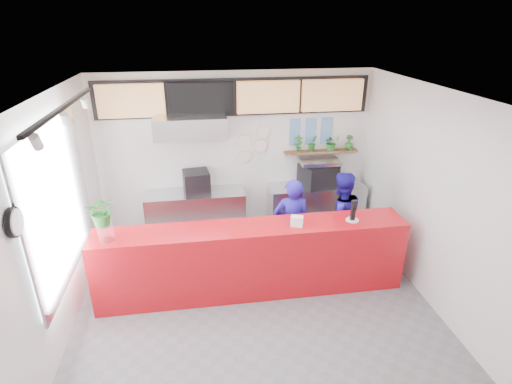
# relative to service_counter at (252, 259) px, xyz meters

# --- Properties ---
(floor) EXTENTS (5.00, 5.00, 0.00)m
(floor) POSITION_rel_service_counter_xyz_m (0.00, -0.40, -0.55)
(floor) COLOR slate
(floor) RESTS_ON ground
(ceiling) EXTENTS (5.00, 5.00, 0.00)m
(ceiling) POSITION_rel_service_counter_xyz_m (0.00, -0.40, 2.45)
(ceiling) COLOR silver
(wall_back) EXTENTS (5.00, 0.00, 5.00)m
(wall_back) POSITION_rel_service_counter_xyz_m (0.00, 2.10, 0.95)
(wall_back) COLOR white
(wall_back) RESTS_ON ground
(wall_left) EXTENTS (0.00, 5.00, 5.00)m
(wall_left) POSITION_rel_service_counter_xyz_m (-2.50, -0.40, 0.95)
(wall_left) COLOR white
(wall_left) RESTS_ON ground
(wall_right) EXTENTS (0.00, 5.00, 5.00)m
(wall_right) POSITION_rel_service_counter_xyz_m (2.50, -0.40, 0.95)
(wall_right) COLOR white
(wall_right) RESTS_ON ground
(service_counter) EXTENTS (4.50, 0.60, 1.10)m
(service_counter) POSITION_rel_service_counter_xyz_m (0.00, 0.00, 0.00)
(service_counter) COLOR red
(service_counter) RESTS_ON ground
(cream_band) EXTENTS (5.00, 0.02, 0.80)m
(cream_band) POSITION_rel_service_counter_xyz_m (0.00, 2.09, 2.05)
(cream_band) COLOR beige
(cream_band) RESTS_ON wall_back
(prep_bench) EXTENTS (1.80, 0.60, 0.90)m
(prep_bench) POSITION_rel_service_counter_xyz_m (-0.80, 1.80, -0.10)
(prep_bench) COLOR #B2B5BA
(prep_bench) RESTS_ON ground
(panini_oven) EXTENTS (0.50, 0.50, 0.40)m
(panini_oven) POSITION_rel_service_counter_xyz_m (-0.76, 1.80, 0.55)
(panini_oven) COLOR black
(panini_oven) RESTS_ON prep_bench
(extraction_hood) EXTENTS (1.20, 0.70, 0.35)m
(extraction_hood) POSITION_rel_service_counter_xyz_m (-0.80, 1.75, 1.60)
(extraction_hood) COLOR #B2B5BA
(extraction_hood) RESTS_ON ceiling
(hood_lip) EXTENTS (1.20, 0.69, 0.31)m
(hood_lip) POSITION_rel_service_counter_xyz_m (-0.80, 1.75, 1.40)
(hood_lip) COLOR #B2B5BA
(hood_lip) RESTS_ON ceiling
(right_bench) EXTENTS (1.80, 0.60, 0.90)m
(right_bench) POSITION_rel_service_counter_xyz_m (1.50, 1.80, -0.10)
(right_bench) COLOR #B2B5BA
(right_bench) RESTS_ON ground
(espresso_machine) EXTENTS (0.78, 0.66, 0.42)m
(espresso_machine) POSITION_rel_service_counter_xyz_m (1.51, 1.80, 0.56)
(espresso_machine) COLOR black
(espresso_machine) RESTS_ON right_bench
(espresso_tray) EXTENTS (0.74, 0.52, 0.07)m
(espresso_tray) POSITION_rel_service_counter_xyz_m (1.51, 1.80, 0.83)
(espresso_tray) COLOR silver
(espresso_tray) RESTS_ON espresso_machine
(herb_shelf) EXTENTS (1.40, 0.18, 0.04)m
(herb_shelf) POSITION_rel_service_counter_xyz_m (1.60, 2.00, 0.95)
(herb_shelf) COLOR brown
(herb_shelf) RESTS_ON wall_back
(menu_board_far_left) EXTENTS (1.10, 0.10, 0.55)m
(menu_board_far_left) POSITION_rel_service_counter_xyz_m (-1.75, 1.98, 2.00)
(menu_board_far_left) COLOR tan
(menu_board_far_left) RESTS_ON wall_back
(menu_board_mid_left) EXTENTS (1.10, 0.10, 0.55)m
(menu_board_mid_left) POSITION_rel_service_counter_xyz_m (-0.59, 1.98, 2.00)
(menu_board_mid_left) COLOR black
(menu_board_mid_left) RESTS_ON wall_back
(menu_board_mid_right) EXTENTS (1.10, 0.10, 0.55)m
(menu_board_mid_right) POSITION_rel_service_counter_xyz_m (0.57, 1.98, 2.00)
(menu_board_mid_right) COLOR tan
(menu_board_mid_right) RESTS_ON wall_back
(menu_board_far_right) EXTENTS (1.10, 0.10, 0.55)m
(menu_board_far_right) POSITION_rel_service_counter_xyz_m (1.73, 1.98, 2.00)
(menu_board_far_right) COLOR tan
(menu_board_far_right) RESTS_ON wall_back
(soffit) EXTENTS (4.80, 0.04, 0.65)m
(soffit) POSITION_rel_service_counter_xyz_m (0.00, 2.06, 2.00)
(soffit) COLOR black
(soffit) RESTS_ON wall_back
(window_pane) EXTENTS (0.04, 2.20, 1.90)m
(window_pane) POSITION_rel_service_counter_xyz_m (-2.47, -0.10, 1.15)
(window_pane) COLOR silver
(window_pane) RESTS_ON wall_left
(window_frame) EXTENTS (0.03, 2.30, 2.00)m
(window_frame) POSITION_rel_service_counter_xyz_m (-2.45, -0.10, 1.15)
(window_frame) COLOR #B2B5BA
(window_frame) RESTS_ON wall_left
(wall_clock_rim) EXTENTS (0.05, 0.30, 0.30)m
(wall_clock_rim) POSITION_rel_service_counter_xyz_m (-2.46, -1.30, 1.50)
(wall_clock_rim) COLOR black
(wall_clock_rim) RESTS_ON wall_left
(wall_clock_face) EXTENTS (0.02, 0.26, 0.26)m
(wall_clock_face) POSITION_rel_service_counter_xyz_m (-2.43, -1.30, 1.50)
(wall_clock_face) COLOR white
(wall_clock_face) RESTS_ON wall_left
(track_rail) EXTENTS (0.05, 2.40, 0.04)m
(track_rail) POSITION_rel_service_counter_xyz_m (-2.10, -0.40, 2.39)
(track_rail) COLOR black
(track_rail) RESTS_ON ceiling
(dec_plate_a) EXTENTS (0.24, 0.03, 0.24)m
(dec_plate_a) POSITION_rel_service_counter_xyz_m (0.15, 2.07, 1.20)
(dec_plate_a) COLOR silver
(dec_plate_a) RESTS_ON wall_back
(dec_plate_b) EXTENTS (0.24, 0.03, 0.24)m
(dec_plate_b) POSITION_rel_service_counter_xyz_m (0.45, 2.07, 1.10)
(dec_plate_b) COLOR silver
(dec_plate_b) RESTS_ON wall_back
(dec_plate_c) EXTENTS (0.24, 0.03, 0.24)m
(dec_plate_c) POSITION_rel_service_counter_xyz_m (0.15, 2.07, 0.90)
(dec_plate_c) COLOR silver
(dec_plate_c) RESTS_ON wall_back
(dec_plate_d) EXTENTS (0.24, 0.03, 0.24)m
(dec_plate_d) POSITION_rel_service_counter_xyz_m (0.50, 2.07, 1.35)
(dec_plate_d) COLOR silver
(dec_plate_d) RESTS_ON wall_back
(photo_frame_a) EXTENTS (0.20, 0.02, 0.25)m
(photo_frame_a) POSITION_rel_service_counter_xyz_m (1.10, 2.08, 1.45)
(photo_frame_a) COLOR #598CBF
(photo_frame_a) RESTS_ON wall_back
(photo_frame_b) EXTENTS (0.20, 0.02, 0.25)m
(photo_frame_b) POSITION_rel_service_counter_xyz_m (1.40, 2.08, 1.45)
(photo_frame_b) COLOR #598CBF
(photo_frame_b) RESTS_ON wall_back
(photo_frame_c) EXTENTS (0.20, 0.02, 0.25)m
(photo_frame_c) POSITION_rel_service_counter_xyz_m (1.70, 2.08, 1.45)
(photo_frame_c) COLOR #598CBF
(photo_frame_c) RESTS_ON wall_back
(photo_frame_d) EXTENTS (0.20, 0.02, 0.25)m
(photo_frame_d) POSITION_rel_service_counter_xyz_m (1.10, 2.08, 1.20)
(photo_frame_d) COLOR #598CBF
(photo_frame_d) RESTS_ON wall_back
(photo_frame_e) EXTENTS (0.20, 0.02, 0.25)m
(photo_frame_e) POSITION_rel_service_counter_xyz_m (1.40, 2.08, 1.20)
(photo_frame_e) COLOR #598CBF
(photo_frame_e) RESTS_ON wall_back
(photo_frame_f) EXTENTS (0.20, 0.02, 0.25)m
(photo_frame_f) POSITION_rel_service_counter_xyz_m (1.70, 2.08, 1.20)
(photo_frame_f) COLOR #598CBF
(photo_frame_f) RESTS_ON wall_back
(staff_center) EXTENTS (0.61, 0.44, 1.58)m
(staff_center) POSITION_rel_service_counter_xyz_m (0.70, 0.50, 0.24)
(staff_center) COLOR #1E1596
(staff_center) RESTS_ON ground
(staff_right) EXTENTS (0.85, 0.70, 1.61)m
(staff_right) POSITION_rel_service_counter_xyz_m (1.53, 0.60, 0.25)
(staff_right) COLOR #1E1596
(staff_right) RESTS_ON ground
(herb_a) EXTENTS (0.17, 0.12, 0.31)m
(herb_a) POSITION_rel_service_counter_xyz_m (1.16, 2.00, 1.12)
(herb_a) COLOR #266D26
(herb_a) RESTS_ON herb_shelf
(herb_b) EXTENTS (0.20, 0.18, 0.31)m
(herb_b) POSITION_rel_service_counter_xyz_m (1.43, 2.00, 1.12)
(herb_b) COLOR #266D26
(herb_b) RESTS_ON herb_shelf
(herb_c) EXTENTS (0.30, 0.26, 0.31)m
(herb_c) POSITION_rel_service_counter_xyz_m (1.80, 2.00, 1.12)
(herb_c) COLOR #266D26
(herb_c) RESTS_ON herb_shelf
(herb_d) EXTENTS (0.17, 0.16, 0.27)m
(herb_d) POSITION_rel_service_counter_xyz_m (2.14, 2.00, 1.11)
(herb_d) COLOR #266D26
(herb_d) RESTS_ON herb_shelf
(glass_vase) EXTENTS (0.26, 0.26, 0.25)m
(glass_vase) POSITION_rel_service_counter_xyz_m (-1.97, -0.08, 0.68)
(glass_vase) COLOR white
(glass_vase) RESTS_ON service_counter
(basil_vase) EXTENTS (0.41, 0.37, 0.43)m
(basil_vase) POSITION_rel_service_counter_xyz_m (-1.97, -0.08, 0.98)
(basil_vase) COLOR #266D26
(basil_vase) RESTS_ON glass_vase
(napkin_holder) EXTENTS (0.20, 0.16, 0.15)m
(napkin_holder) POSITION_rel_service_counter_xyz_m (0.63, -0.08, 0.63)
(napkin_holder) COLOR white
(napkin_holder) RESTS_ON service_counter
(white_plate) EXTENTS (0.20, 0.20, 0.01)m
(white_plate) POSITION_rel_service_counter_xyz_m (1.47, -0.03, 0.56)
(white_plate) COLOR white
(white_plate) RESTS_ON service_counter
(pepper_mill) EXTENTS (0.10, 0.10, 0.30)m
(pepper_mill) POSITION_rel_service_counter_xyz_m (1.47, -0.03, 0.72)
(pepper_mill) COLOR black
(pepper_mill) RESTS_ON white_plate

